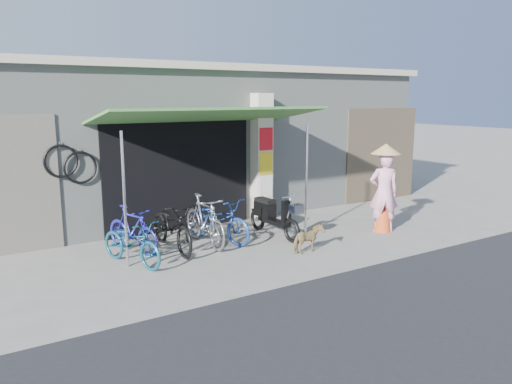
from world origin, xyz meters
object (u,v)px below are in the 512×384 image
bike_blue (132,229)px  bike_black (172,226)px  bike_silver (204,220)px  street_dog (308,239)px  moped (273,215)px  nun (384,189)px  bike_teal (132,242)px  bike_navy (217,220)px

bike_blue → bike_black: 0.75m
bike_silver → street_dog: bearing=-47.4°
bike_black → bike_silver: bearing=0.5°
moped → nun: nun is taller
nun → bike_black: bearing=14.9°
nun → bike_teal: bearing=21.6°
bike_black → bike_navy: bearing=4.3°
bike_blue → bike_black: bike_black is taller
bike_teal → bike_silver: bike_silver is taller
street_dog → nun: nun is taller
bike_black → moped: (2.21, -0.17, -0.04)m
bike_blue → bike_navy: (1.69, -0.24, 0.02)m
bike_navy → moped: size_ratio=1.02×
bike_blue → street_dog: (2.79, -1.84, -0.17)m
bike_blue → bike_black: bearing=-42.4°
bike_black → moped: bearing=-4.1°
street_dog → nun: (2.35, 0.37, 0.68)m
bike_teal → moped: size_ratio=0.91×
bike_silver → bike_navy: bike_silver is taller
bike_navy → moped: bearing=-30.3°
bike_silver → moped: size_ratio=0.98×
street_dog → nun: size_ratio=0.33×
bike_teal → moped: (3.15, 0.24, 0.03)m
nun → bike_blue: bearing=13.5°
street_dog → moped: (0.11, 1.36, 0.17)m
bike_blue → bike_black: size_ratio=0.80×
bike_blue → nun: bearing=-34.1°
bike_navy → nun: 3.69m
moped → bike_navy: bearing=166.0°
bike_silver → nun: 3.97m
bike_teal → nun: nun is taller
bike_teal → bike_black: (0.93, 0.41, 0.07)m
bike_silver → street_dog: 2.10m
moped → bike_silver: bearing=170.9°
street_dog → bike_navy: bearing=28.6°
bike_navy → nun: (3.44, -1.23, 0.49)m
moped → nun: size_ratio=0.88×
bike_black → nun: bearing=-14.3°
bike_black → moped: moped is taller
bike_teal → moped: bearing=-14.5°
bike_blue → bike_silver: (1.37, -0.31, 0.06)m
street_dog → bike_blue: bearing=50.9°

